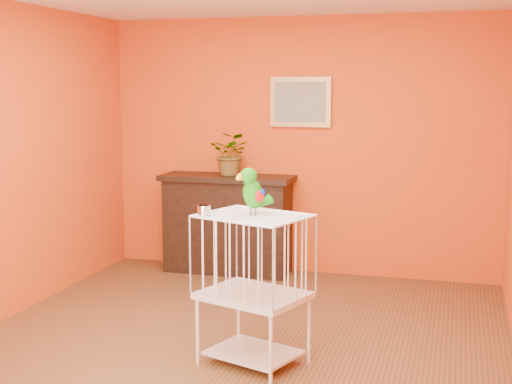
% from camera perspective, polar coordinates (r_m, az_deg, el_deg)
% --- Properties ---
extents(ground, '(4.50, 4.50, 0.00)m').
position_cam_1_polar(ground, '(5.41, -1.78, -12.16)').
color(ground, brown).
rests_on(ground, ground).
extents(room_shell, '(4.50, 4.50, 4.50)m').
position_cam_1_polar(room_shell, '(5.08, -1.86, 4.82)').
color(room_shell, '#D14F13').
rests_on(room_shell, ground).
extents(console_cabinet, '(1.36, 0.49, 1.01)m').
position_cam_1_polar(console_cabinet, '(7.34, -2.31, -2.55)').
color(console_cabinet, black).
rests_on(console_cabinet, ground).
extents(potted_plant, '(0.41, 0.45, 0.34)m').
position_cam_1_polar(potted_plant, '(7.22, -2.02, 2.67)').
color(potted_plant, '#26722D').
rests_on(potted_plant, console_cabinet).
extents(framed_picture, '(0.62, 0.04, 0.50)m').
position_cam_1_polar(framed_picture, '(7.21, 3.58, 7.20)').
color(framed_picture, '#BC8643').
rests_on(framed_picture, room_shell).
extents(birdcage, '(0.81, 0.72, 1.05)m').
position_cam_1_polar(birdcage, '(4.90, -0.22, -7.67)').
color(birdcage, white).
rests_on(birdcage, ground).
extents(feed_cup, '(0.09, 0.09, 0.06)m').
position_cam_1_polar(feed_cup, '(4.79, -4.20, -1.44)').
color(feed_cup, silver).
rests_on(feed_cup, birdcage).
extents(parrot, '(0.23, 0.26, 0.32)m').
position_cam_1_polar(parrot, '(4.79, -0.26, 0.13)').
color(parrot, '#59544C').
rests_on(parrot, birdcage).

